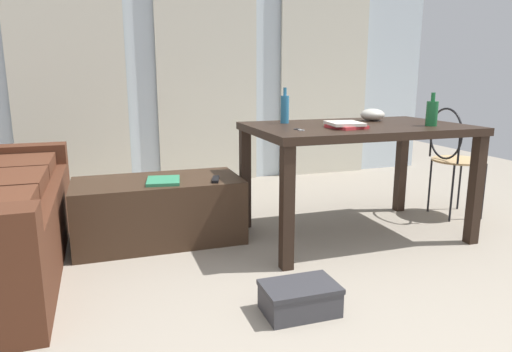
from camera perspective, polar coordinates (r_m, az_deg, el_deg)
name	(u,v)px	position (r m, az deg, el deg)	size (l,w,h in m)	color
ground_plane	(278,246)	(3.07, 2.72, -8.62)	(8.04, 8.04, 0.00)	gray
wall_back	(206,58)	(4.86, -6.27, 14.35)	(5.13, 0.10, 2.54)	silver
curtains	(208,77)	(4.77, -6.00, 12.14)	(3.65, 0.03, 2.16)	beige
coffee_table	(159,210)	(3.16, -11.98, -4.18)	(1.09, 0.55, 0.42)	#382619
craft_table	(357,139)	(3.18, 12.38, 4.54)	(1.43, 0.90, 0.77)	black
wire_chair	(452,150)	(3.88, 23.18, 2.95)	(0.40, 0.41, 0.86)	tan
bottle_near	(285,109)	(3.20, 3.59, 8.33)	(0.06, 0.06, 0.24)	teal
bottle_far	(432,113)	(3.23, 21.01, 7.32)	(0.07, 0.07, 0.22)	#195B2D
bowl	(373,115)	(3.47, 14.27, 7.39)	(0.17, 0.17, 0.09)	beige
book_stack	(345,125)	(2.95, 11.05, 6.24)	(0.23, 0.26, 0.04)	red
scissors	(298,129)	(2.82, 5.25, 5.78)	(0.04, 0.10, 0.00)	#9EA0A5
tv_remote_primary	(216,179)	(3.02, -5.05, -0.41)	(0.04, 0.16, 0.02)	black
magazine	(163,181)	(3.02, -11.44, -0.59)	(0.21, 0.25, 0.02)	#2D7F56
shoebox	(300,298)	(2.25, 5.44, -14.87)	(0.35, 0.24, 0.14)	#38383D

